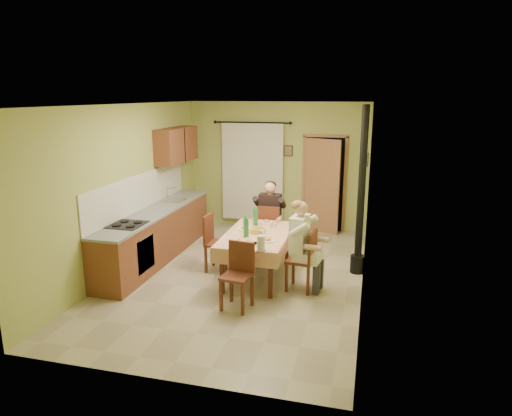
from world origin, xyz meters
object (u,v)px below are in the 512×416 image
(chair_far, at_px, (269,241))
(chair_right, at_px, (302,272))
(stove_flue, at_px, (360,214))
(dining_table, at_px, (257,256))
(man_far, at_px, (270,210))
(chair_near, at_px, (237,289))
(chair_left, at_px, (219,254))
(man_right, at_px, (302,235))

(chair_far, bearing_deg, chair_right, -60.22)
(chair_right, height_order, stove_flue, stove_flue)
(dining_table, height_order, man_far, man_far)
(chair_near, distance_m, stove_flue, 2.50)
(chair_near, bearing_deg, chair_left, -52.54)
(dining_table, relative_size, chair_near, 1.81)
(chair_right, bearing_deg, chair_left, 81.24)
(man_right, relative_size, stove_flue, 0.50)
(stove_flue, bearing_deg, dining_table, -158.06)
(dining_table, bearing_deg, man_right, -21.64)
(man_right, distance_m, stove_flue, 1.26)
(chair_right, bearing_deg, man_right, 90.00)
(dining_table, xyz_separation_m, chair_near, (-0.00, -1.14, -0.09))
(man_far, distance_m, stove_flue, 1.69)
(chair_near, xyz_separation_m, man_far, (-0.03, 2.22, 0.59))
(dining_table, relative_size, man_far, 1.23)
(dining_table, height_order, chair_far, chair_far)
(chair_far, height_order, chair_right, chair_far)
(dining_table, xyz_separation_m, stove_flue, (1.59, 0.64, 0.64))
(dining_table, bearing_deg, chair_right, -21.44)
(chair_left, relative_size, stove_flue, 0.35)
(chair_right, height_order, man_far, man_far)
(chair_near, bearing_deg, chair_right, -124.44)
(chair_left, height_order, man_far, man_far)
(man_far, bearing_deg, chair_right, -60.48)
(dining_table, distance_m, stove_flue, 1.84)
(man_far, xyz_separation_m, man_right, (0.80, -1.37, 0.00))
(chair_right, distance_m, chair_left, 1.57)
(dining_table, relative_size, chair_left, 1.75)
(chair_near, bearing_deg, man_far, -80.69)
(stove_flue, bearing_deg, chair_near, -131.84)
(chair_far, distance_m, chair_left, 1.14)
(dining_table, bearing_deg, chair_left, 166.84)
(chair_near, relative_size, man_right, 0.68)
(man_far, bearing_deg, dining_table, -89.28)
(man_far, bearing_deg, chair_near, -90.29)
(chair_right, xyz_separation_m, man_far, (-0.82, 1.38, 0.59))
(chair_far, bearing_deg, man_right, -60.59)
(chair_right, bearing_deg, man_far, 38.87)
(dining_table, distance_m, man_right, 0.96)
(chair_right, xyz_separation_m, man_right, (-0.01, 0.00, 0.59))
(chair_right, xyz_separation_m, stove_flue, (0.81, 0.94, 0.73))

